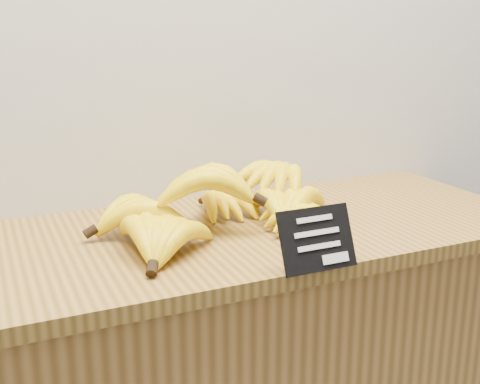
# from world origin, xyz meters

# --- Properties ---
(counter_top) EXTENTS (1.33, 0.54, 0.03)m
(counter_top) POSITION_xyz_m (-0.17, 2.75, 0.92)
(counter_top) COLOR olive
(counter_top) RESTS_ON counter
(chalkboard_sign) EXTENTS (0.14, 0.05, 0.11)m
(chalkboard_sign) POSITION_xyz_m (-0.12, 2.49, 0.98)
(chalkboard_sign) COLOR black
(chalkboard_sign) RESTS_ON counter_top
(banana_pile) EXTENTS (0.55, 0.35, 0.13)m
(banana_pile) POSITION_xyz_m (-0.20, 2.75, 0.98)
(banana_pile) COLOR yellow
(banana_pile) RESTS_ON counter_top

